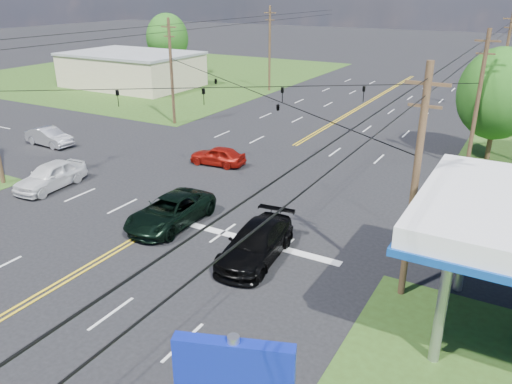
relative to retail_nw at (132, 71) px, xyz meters
The scene contains 18 objects.
ground 37.26m from the retail_nw, 36.25° to the right, with size 280.00×280.00×0.00m, color black.
grass_nw 11.36m from the retail_nw, 116.57° to the left, with size 46.00×48.00×0.03m, color #2C4415.
stop_bar 46.14m from the retail_nw, 40.60° to the right, with size 10.00×0.50×0.02m, color silver.
retail_nw is the anchor object (origin of this frame).
pole_se 53.09m from the retail_nw, 35.79° to the right, with size 1.60×0.28×9.50m.
pole_nw 21.60m from the retail_nw, 37.41° to the right, with size 1.60×0.28×9.50m.
pole_ne 45.02m from the retail_nw, 16.82° to the right, with size 1.60×0.28×9.50m.
pole_left_far 18.30m from the retail_nw, 19.44° to the left, with size 1.60×0.28×10.00m.
pole_right_far 43.53m from the retail_nw, ahead, with size 1.60×0.28×10.00m.
span_wire_signals 37.42m from the retail_nw, 36.25° to the right, with size 26.00×18.00×1.13m.
power_lines 38.98m from the retail_nw, 38.66° to the right, with size 26.04×100.00×0.64m.
tree_right_a 45.21m from the retail_nw, 12.80° to the right, with size 5.70×5.70×8.18m.
tree_far_l 10.69m from the retail_nw, 101.31° to the left, with size 6.08×6.08×8.72m.
pickup_dkgreen 43.15m from the retail_nw, 45.00° to the right, with size 2.60×5.64×1.57m, color black.
suv_black 48.02m from the retail_nw, 40.89° to the right, with size 2.26×5.57×1.62m, color black.
pickup_white 36.35m from the retail_nw, 55.65° to the right, with size 1.97×4.90×1.67m, color white.
sedan_silver 26.88m from the retail_nw, 61.88° to the right, with size 1.53×4.40×1.45m, color #B0B0B5.
sedan_red 34.40m from the retail_nw, 37.65° to the right, with size 1.62×4.04×1.38m, color #96120A.
Camera 1 is at (16.45, -15.36, 11.77)m, focal length 35.00 mm.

